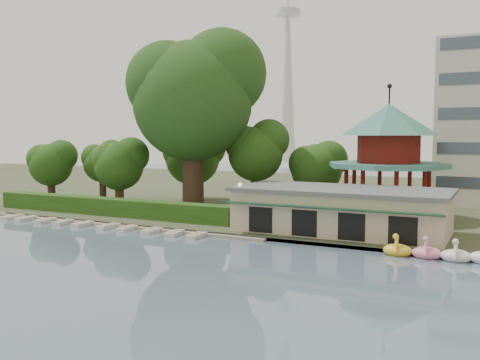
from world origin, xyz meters
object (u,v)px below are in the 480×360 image
Objects in this scene: dock at (110,224)px; big_tree at (195,92)px; boathouse at (341,210)px; pavilion at (388,149)px.

big_tree is at bearing 73.88° from dock.
big_tree is at bearing 161.64° from boathouse.
boathouse is 1.38× the size of pavilion.
dock is at bearing -148.34° from pavilion.
pavilion is (24.00, 14.80, 7.36)m from dock.
dock is 1.65× the size of big_tree.
boathouse is at bearing -18.36° from big_tree.
pavilion reaches higher than dock.
boathouse is at bearing -101.28° from pavilion.
boathouse is 22.86m from big_tree.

